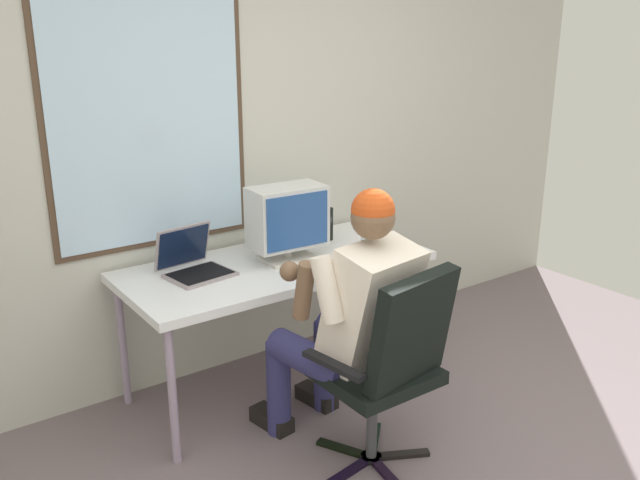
{
  "coord_description": "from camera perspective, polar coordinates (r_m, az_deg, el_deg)",
  "views": [
    {
      "loc": [
        -1.84,
        -1.28,
        1.94
      ],
      "look_at": [
        -0.07,
        1.19,
        0.97
      ],
      "focal_mm": 37.88,
      "sensor_mm": 36.0,
      "label": 1
    }
  ],
  "objects": [
    {
      "name": "wall_rear",
      "position": [
        3.83,
        -6.88,
        8.02
      ],
      "size": [
        5.53,
        0.08,
        2.59
      ],
      "color": "beige",
      "rests_on": "ground"
    },
    {
      "name": "desk",
      "position": [
        3.61,
        -3.72,
        -2.6
      ],
      "size": [
        1.63,
        0.75,
        0.74
      ],
      "color": "#97869E",
      "rests_on": "ground"
    },
    {
      "name": "office_chair",
      "position": [
        2.98,
        6.03,
        -9.86
      ],
      "size": [
        0.61,
        0.57,
        0.98
      ],
      "color": "black",
      "rests_on": "ground"
    },
    {
      "name": "person_seated",
      "position": [
        3.08,
        2.48,
        -6.43
      ],
      "size": [
        0.57,
        0.85,
        1.29
      ],
      "color": "navy",
      "rests_on": "ground"
    },
    {
      "name": "crt_monitor",
      "position": [
        3.55,
        -2.77,
        1.86
      ],
      "size": [
        0.41,
        0.24,
        0.4
      ],
      "color": "beige",
      "rests_on": "desk"
    },
    {
      "name": "laptop",
      "position": [
        3.46,
        -10.75,
        -1.79
      ],
      "size": [
        0.34,
        0.34,
        0.24
      ],
      "color": "gray",
      "rests_on": "desk"
    },
    {
      "name": "wine_glass",
      "position": [
        3.66,
        4.06,
        0.25
      ],
      "size": [
        0.08,
        0.08,
        0.15
      ],
      "color": "silver",
      "rests_on": "desk"
    },
    {
      "name": "desk_speaker",
      "position": [
        3.92,
        0.38,
        1.41
      ],
      "size": [
        0.07,
        0.09,
        0.2
      ],
      "color": "black",
      "rests_on": "desk"
    },
    {
      "name": "coffee_mug",
      "position": [
        3.77,
        5.58,
        -0.27
      ],
      "size": [
        0.07,
        0.07,
        0.08
      ],
      "color": "maroon",
      "rests_on": "desk"
    }
  ]
}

